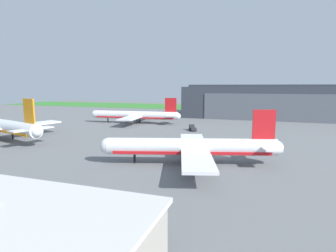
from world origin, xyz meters
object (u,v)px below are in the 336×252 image
(pushback_tractor, at_px, (193,128))
(airliner_near_right, at_px, (191,147))
(maintenance_hangar, at_px, (285,102))
(airliner_far_left, at_px, (135,115))
(airliner_near_left, at_px, (2,126))

(pushback_tractor, bearing_deg, airliner_near_right, -76.83)
(maintenance_hangar, bearing_deg, pushback_tractor, -121.62)
(airliner_far_left, bearing_deg, airliner_near_right, -54.57)
(airliner_far_left, bearing_deg, maintenance_hangar, 35.42)
(airliner_near_right, bearing_deg, pushback_tractor, 103.17)
(airliner_near_left, bearing_deg, pushback_tractor, 35.06)
(airliner_near_right, distance_m, airliner_near_left, 64.87)
(airliner_far_left, distance_m, pushback_tractor, 33.09)
(airliner_near_left, relative_size, pushback_tractor, 7.71)
(pushback_tractor, bearing_deg, airliner_far_left, 157.74)
(airliner_near_right, bearing_deg, maintenance_hangar, 75.81)
(maintenance_hangar, height_order, airliner_near_right, maintenance_hangar)
(maintenance_hangar, bearing_deg, airliner_near_right, -104.19)
(airliner_near_left, bearing_deg, maintenance_hangar, 47.21)
(airliner_near_right, bearing_deg, airliner_far_left, 125.43)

